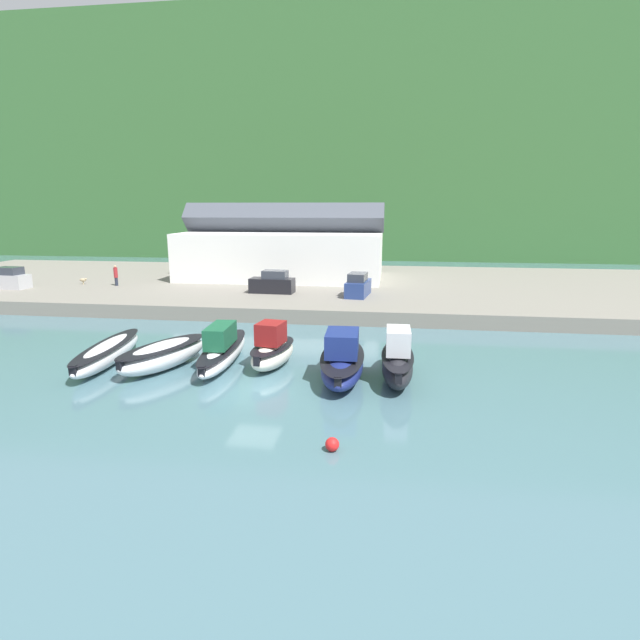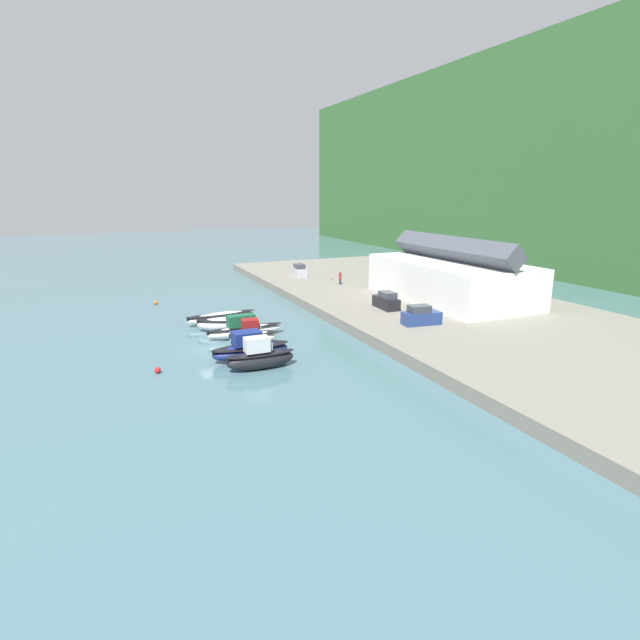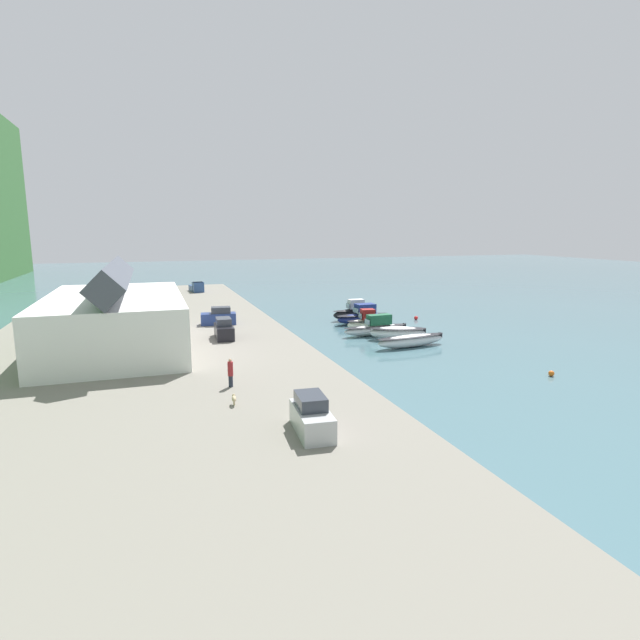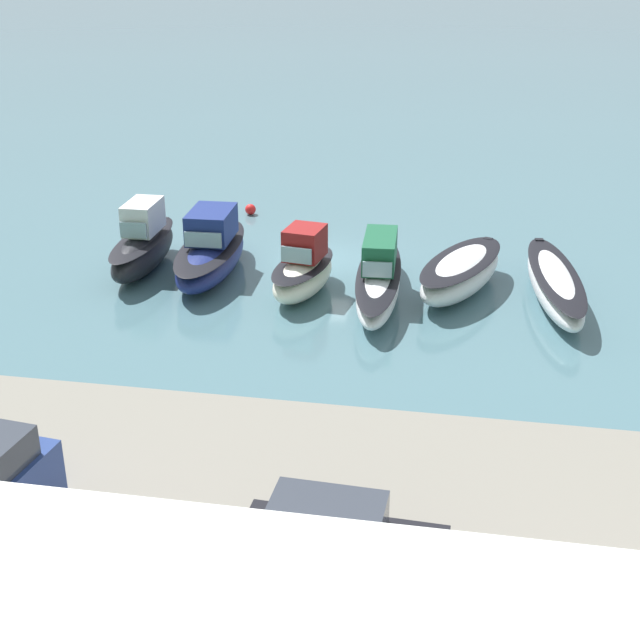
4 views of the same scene
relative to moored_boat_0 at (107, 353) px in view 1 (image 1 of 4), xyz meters
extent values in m
plane|color=#476B75|center=(9.91, -3.22, -0.72)|extent=(320.00, 320.00, 0.00)
cube|color=#386633|center=(9.91, 96.61, 20.55)|extent=(240.00, 71.07, 42.54)
cube|color=gray|center=(9.91, 27.70, -0.12)|extent=(102.26, 31.80, 1.20)
cube|color=white|center=(4.43, 30.09, 3.09)|extent=(22.47, 12.36, 5.22)
cube|color=#474C56|center=(4.43, 30.09, 7.35)|extent=(22.92, 3.30, 3.30)
ellipsoid|color=silver|center=(0.00, 0.01, -0.04)|extent=(2.61, 8.58, 1.36)
ellipsoid|color=black|center=(0.00, 0.01, 0.44)|extent=(2.70, 8.76, 0.12)
cube|color=black|center=(0.45, -3.98, 0.23)|extent=(0.39, 0.32, 0.56)
ellipsoid|color=silver|center=(3.70, -0.32, 0.07)|extent=(4.25, 6.86, 1.59)
ellipsoid|color=black|center=(3.70, -0.32, 0.63)|extent=(4.37, 7.01, 0.12)
cube|color=black|center=(2.66, -3.23, 0.39)|extent=(0.43, 0.38, 0.56)
ellipsoid|color=silver|center=(6.89, 1.00, -0.08)|extent=(2.11, 8.52, 1.29)
ellipsoid|color=black|center=(6.89, 1.00, 0.38)|extent=(2.18, 8.69, 0.12)
cube|color=#195638|center=(6.92, 0.58, 1.18)|extent=(1.40, 3.02, 1.22)
cube|color=#8CA5B2|center=(6.83, 2.20, 1.00)|extent=(1.13, 0.16, 0.61)
cube|color=black|center=(7.10, -3.00, 0.18)|extent=(0.37, 0.30, 0.56)
ellipsoid|color=white|center=(9.97, 0.98, 0.01)|extent=(2.58, 5.01, 1.48)
ellipsoid|color=black|center=(9.97, 0.98, 0.53)|extent=(2.67, 5.11, 0.12)
cube|color=maroon|center=(9.93, 0.74, 1.39)|extent=(1.64, 1.87, 1.27)
cube|color=#8CA5B2|center=(10.08, 1.71, 1.20)|extent=(1.26, 0.29, 0.63)
cube|color=black|center=(9.61, -1.27, 0.31)|extent=(0.40, 0.33, 0.56)
ellipsoid|color=navy|center=(14.25, -0.47, 0.02)|extent=(2.55, 7.45, 1.48)
ellipsoid|color=black|center=(14.25, -0.47, 0.54)|extent=(2.65, 7.60, 0.12)
cube|color=navy|center=(14.26, -0.84, 1.39)|extent=(1.81, 2.64, 1.27)
cube|color=#8CA5B2|center=(14.21, 0.60, 1.20)|extent=(1.55, 0.15, 0.64)
cube|color=black|center=(14.37, -3.97, 0.31)|extent=(0.37, 0.29, 0.56)
ellipsoid|color=black|center=(17.25, -0.43, 0.11)|extent=(1.72, 6.20, 1.67)
ellipsoid|color=black|center=(17.25, -0.43, 0.70)|extent=(1.79, 6.33, 0.12)
cube|color=silver|center=(17.25, -0.74, 1.60)|extent=(1.27, 2.18, 1.32)
cube|color=#8CA5B2|center=(17.24, 0.50, 1.41)|extent=(1.13, 0.11, 0.66)
cube|color=black|center=(17.27, -3.37, 0.44)|extent=(0.36, 0.28, 0.56)
cube|color=#B7B7BC|center=(-21.61, 18.45, 1.18)|extent=(4.33, 2.13, 1.40)
cube|color=#333842|center=(-21.29, 18.42, 2.26)|extent=(2.42, 1.71, 0.76)
cube|color=navy|center=(13.83, 19.02, 1.18)|extent=(2.28, 4.38, 1.40)
cube|color=#333842|center=(13.79, 18.70, 2.26)|extent=(1.79, 2.47, 0.76)
cube|color=black|center=(5.54, 19.52, 1.18)|extent=(4.28, 1.98, 1.40)
cube|color=#333842|center=(5.85, 19.51, 2.26)|extent=(2.38, 1.63, 0.76)
cylinder|color=#232838|center=(-11.62, 21.51, 0.90)|extent=(0.32, 0.32, 0.85)
cylinder|color=maroon|center=(-11.62, 21.51, 1.85)|extent=(0.40, 0.40, 1.05)
sphere|color=tan|center=(-11.62, 21.51, 2.50)|extent=(0.24, 0.24, 0.24)
cylinder|color=tan|center=(-15.67, 21.93, 0.62)|extent=(0.12, 0.12, 0.28)
ellipsoid|color=tan|center=(-15.67, 21.93, 0.94)|extent=(0.83, 0.38, 0.36)
sphere|color=tan|center=(-15.31, 21.89, 1.05)|extent=(0.22, 0.22, 0.22)
sphere|color=red|center=(14.68, -9.00, -0.45)|extent=(0.55, 0.55, 0.55)
camera|label=1|loc=(16.69, -26.73, 8.60)|focal=28.00mm
camera|label=2|loc=(57.87, -12.52, 14.65)|focal=28.00mm
camera|label=3|loc=(-47.25, 26.75, 11.87)|focal=28.00mm
camera|label=4|loc=(3.45, 33.82, 13.21)|focal=50.00mm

